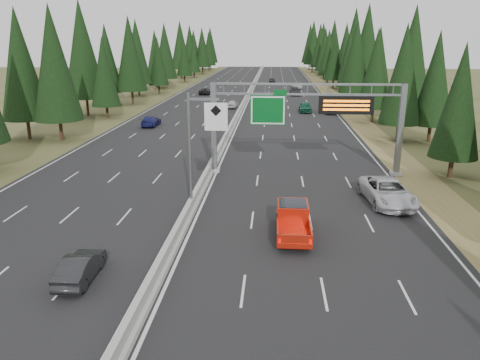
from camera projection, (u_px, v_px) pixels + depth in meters
road at (244, 105)px, 84.74m from camera, size 32.00×260.00×0.08m
shoulder_right at (343, 106)px, 83.51m from camera, size 3.60×260.00×0.06m
shoulder_left at (147, 104)px, 85.98m from camera, size 3.60×260.00×0.06m
median_barrier at (244, 103)px, 84.64m from camera, size 0.70×260.00×0.85m
sign_gantry at (314, 115)px, 39.51m from camera, size 16.75×0.98×7.80m
hov_sign_pole at (198, 144)px, 30.77m from camera, size 2.80×0.50×8.00m
tree_row_right at (381, 52)px, 74.48m from camera, size 12.28×240.42×18.72m
tree_row_left at (102, 56)px, 74.16m from camera, size 11.34×239.50×18.32m
silver_minivan at (387, 192)px, 33.32m from camera, size 3.49×6.53×1.74m
red_pickup at (293, 218)px, 28.13m from camera, size 1.95×5.45×1.78m
car_ahead_green at (305, 107)px, 76.18m from camera, size 2.00×4.80×1.62m
car_ahead_dkred at (330, 108)px, 74.85m from camera, size 1.85×4.79×1.56m
car_ahead_dkgrey at (295, 91)px, 99.76m from camera, size 2.28×5.59×1.62m
car_ahead_white at (297, 86)px, 112.42m from camera, size 2.82×5.31×1.42m
car_ahead_far at (272, 80)px, 128.32m from camera, size 1.81×4.19×1.41m
car_onc_near at (80, 267)px, 22.69m from camera, size 1.52×4.02×1.31m
car_onc_blue at (151, 121)px, 63.63m from camera, size 1.97×4.79×1.39m
car_onc_white at (233, 104)px, 80.72m from camera, size 1.87×4.08×1.36m
car_onc_far at (205, 91)px, 101.37m from camera, size 2.42×5.09×1.40m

